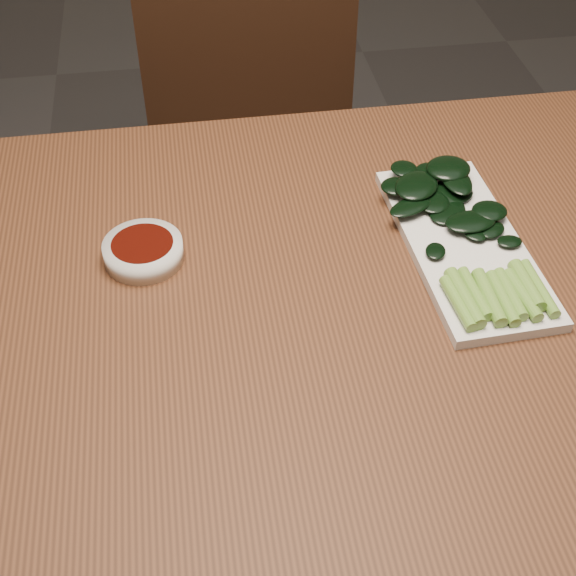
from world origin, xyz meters
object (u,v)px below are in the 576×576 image
Objects in this scene: gai_lan at (460,225)px; serving_plate at (464,245)px; table at (314,334)px; chair_far at (255,160)px; sauce_bowl at (143,251)px.

serving_plate is at bearing -83.68° from gai_lan.
chair_far is at bearing 89.71° from table.
sauce_bowl reaches higher than serving_plate.
table is 0.69m from chair_far.
chair_far is (0.00, 0.66, -0.19)m from table.
chair_far reaches higher than table.
sauce_bowl is 0.31× the size of gai_lan.
table is 14.24× the size of sauce_bowl.
table is 1.57× the size of chair_far.
chair_far is 2.80× the size of gai_lan.
chair_far reaches higher than serving_plate.
chair_far reaches higher than sauce_bowl.
sauce_bowl is 0.40m from serving_plate.
chair_far is 2.70× the size of serving_plate.
serving_plate reaches higher than table.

